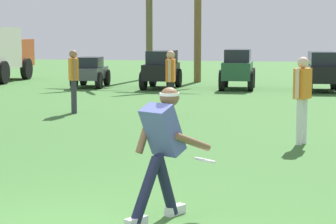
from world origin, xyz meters
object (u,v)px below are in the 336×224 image
object	(u,v)px
parked_car_slot_a	(91,72)
parked_car_slot_c	(238,68)
frisbee_in_flight	(205,160)
parked_car_slot_d	(322,70)
teammate_near_sideline	(302,92)
teammate_midfield	(171,77)
frisbee_thrower	(162,146)
teammate_deep	(74,75)
parked_car_slot_b	(162,68)

from	to	relation	value
parked_car_slot_a	parked_car_slot_c	bearing A→B (deg)	2.54
frisbee_in_flight	parked_car_slot_d	bearing A→B (deg)	84.06
teammate_near_sideline	teammate_midfield	bearing A→B (deg)	131.85
frisbee_thrower	teammate_deep	distance (m)	9.54
frisbee_in_flight	teammate_near_sideline	xyz separation A→B (m)	(1.03, 4.79, 0.35)
frisbee_thrower	parked_car_slot_d	world-z (taller)	frisbee_thrower
frisbee_in_flight	frisbee_thrower	bearing A→B (deg)	-141.87
frisbee_thrower	parked_car_slot_a	size ratio (longest dim) A/B	0.62
frisbee_thrower	teammate_near_sideline	distance (m)	5.31
teammate_midfield	teammate_deep	bearing A→B (deg)	178.93
parked_car_slot_b	frisbee_in_flight	bearing A→B (deg)	-76.05
parked_car_slot_d	parked_car_slot_c	bearing A→B (deg)	176.26
parked_car_slot_a	parked_car_slot_c	size ratio (longest dim) A/B	0.96
teammate_near_sideline	parked_car_slot_d	world-z (taller)	teammate_near_sideline
teammate_midfield	parked_car_slot_d	size ratio (longest dim) A/B	0.64
teammate_deep	parked_car_slot_a	world-z (taller)	teammate_deep
teammate_near_sideline	teammate_midfield	world-z (taller)	same
frisbee_in_flight	parked_car_slot_d	xyz separation A→B (m)	(1.66, 15.90, 0.13)
frisbee_in_flight	teammate_deep	world-z (taller)	teammate_deep
teammate_deep	parked_car_slot_b	xyz separation A→B (m)	(0.57, 7.57, -0.22)
teammate_deep	parked_car_slot_b	world-z (taller)	teammate_deep
teammate_near_sideline	parked_car_slot_c	distance (m)	11.52
parked_car_slot_b	parked_car_slot_c	xyz separation A→B (m)	(2.70, 0.22, 0.02)
frisbee_thrower	parked_car_slot_a	world-z (taller)	frisbee_thrower
parked_car_slot_c	teammate_near_sideline	bearing A→B (deg)	-78.64
frisbee_in_flight	parked_car_slot_a	world-z (taller)	parked_car_slot_a
frisbee_thrower	teammate_midfield	xyz separation A→B (m)	(-1.65, 8.57, 0.15)
parked_car_slot_a	parked_car_slot_b	size ratio (longest dim) A/B	0.94
parked_car_slot_a	parked_car_slot_d	size ratio (longest dim) A/B	0.93
parked_car_slot_a	teammate_near_sideline	bearing A→B (deg)	-55.40
teammate_deep	frisbee_thrower	bearing A→B (deg)	-64.51
teammate_near_sideline	teammate_deep	size ratio (longest dim) A/B	1.00
frisbee_in_flight	teammate_deep	xyz separation A→B (m)	(-4.52, 8.29, 0.35)
parked_car_slot_c	parked_car_slot_d	xyz separation A→B (m)	(2.89, -0.19, -0.02)
frisbee_in_flight	teammate_deep	bearing A→B (deg)	118.58
teammate_midfield	parked_car_slot_d	xyz separation A→B (m)	(3.72, 7.65, -0.22)
teammate_near_sideline	parked_car_slot_a	xyz separation A→B (m)	(-7.63, 11.06, -0.38)
frisbee_thrower	teammate_deep	bearing A→B (deg)	115.49
teammate_midfield	parked_car_slot_a	bearing A→B (deg)	120.81
parked_car_slot_a	frisbee_in_flight	bearing A→B (deg)	-67.40
frisbee_thrower	teammate_deep	xyz separation A→B (m)	(-4.11, 8.61, 0.15)
teammate_midfield	teammate_deep	size ratio (longest dim) A/B	1.00
parked_car_slot_d	frisbee_thrower	bearing A→B (deg)	-97.26
teammate_midfield	parked_car_slot_b	xyz separation A→B (m)	(-1.88, 7.62, -0.22)
parked_car_slot_a	parked_car_slot_d	bearing A→B (deg)	0.33
frisbee_thrower	teammate_near_sideline	bearing A→B (deg)	74.28
parked_car_slot_b	parked_car_slot_c	world-z (taller)	parked_car_slot_c
teammate_deep	parked_car_slot_c	xyz separation A→B (m)	(3.28, 7.79, -0.20)
frisbee_thrower	frisbee_in_flight	size ratio (longest dim) A/B	4.07
frisbee_in_flight	parked_car_slot_b	distance (m)	16.35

